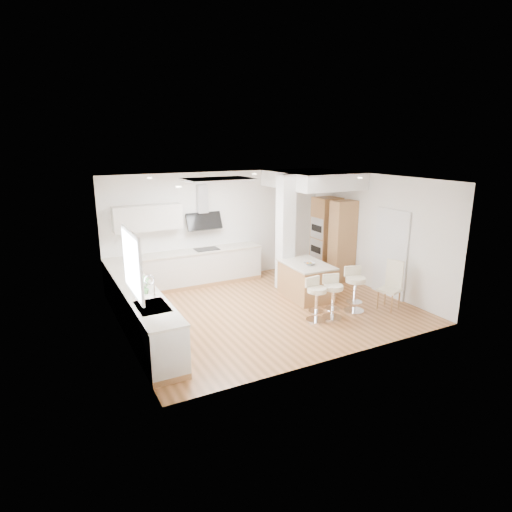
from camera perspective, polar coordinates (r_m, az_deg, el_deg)
ground at (r=9.43m, az=1.31°, el=-6.98°), size 6.00×6.00×0.00m
ceiling at (r=9.43m, az=1.31°, el=-6.98°), size 6.00×5.00×0.02m
wall_back at (r=11.21m, az=-4.83°, el=4.00°), size 6.00×0.04×2.80m
wall_left at (r=8.04m, az=-17.71°, el=-1.11°), size 0.04×5.00×2.80m
wall_right at (r=10.75m, az=15.54°, el=3.02°), size 0.04×5.00×2.80m
skylight at (r=8.97m, az=-4.96°, el=10.09°), size 4.10×2.10×0.06m
window_left at (r=7.12m, az=-16.24°, el=-0.60°), size 0.06×1.28×1.07m
doorway_right at (r=10.40m, az=17.51°, el=0.21°), size 0.05×1.00×2.10m
counter_left at (r=8.60m, az=-15.51°, el=-6.51°), size 0.63×4.50×1.35m
counter_back at (r=10.80m, az=-8.66°, el=-0.38°), size 3.62×0.63×2.50m
pillar at (r=10.32m, az=3.93°, el=3.06°), size 0.35×0.35×2.80m
soffit at (r=11.09m, az=7.52°, el=10.07°), size 1.78×2.20×0.40m
oven_column at (r=11.52m, az=10.10°, el=2.35°), size 0.63×1.21×2.10m
peninsula at (r=10.02m, az=6.64°, el=-3.22°), size 0.96×1.40×0.89m
bar_stool_a at (r=8.73m, az=8.01°, el=-5.43°), size 0.44×0.44×0.90m
bar_stool_b at (r=8.93m, az=10.19°, el=-5.03°), size 0.49×0.49×0.91m
bar_stool_c at (r=9.34m, az=13.02°, el=-4.05°), size 0.53×0.53×0.97m
dining_chair at (r=9.74m, az=17.66°, el=-3.44°), size 0.52×0.52×1.06m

